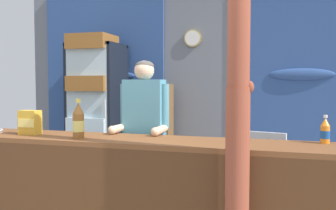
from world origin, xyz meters
TOP-DOWN VIEW (x-y plane):
  - back_wall_curtained at (-0.04, 2.78)m, footprint 5.35×0.22m
  - stall_counter at (0.02, 0.39)m, footprint 4.10×0.56m
  - timber_post at (0.82, 0.13)m, footprint 0.18×0.16m
  - drink_fridge at (-1.35, 2.28)m, footprint 0.68×0.69m
  - bottle_shelf_rack at (-0.58, 2.50)m, footprint 0.48×0.28m
  - plastic_lawn_chair at (0.98, 1.72)m, footprint 0.53×0.53m
  - shopkeeper at (-0.15, 0.95)m, footprint 0.49×0.42m
  - soda_bottle_iced_tea at (-0.53, 0.39)m, footprint 0.10×0.10m
  - soda_bottle_orange_soda at (1.42, 0.70)m, footprint 0.07×0.07m
  - snack_box_choco_powder at (-1.07, 0.47)m, footprint 0.18×0.12m

SIDE VIEW (x-z plane):
  - plastic_lawn_chair at x=0.98m, z-range 0.06..0.92m
  - stall_counter at x=0.02m, z-range 0.12..1.02m
  - bottle_shelf_rack at x=-0.58m, z-range 0.03..1.39m
  - shopkeeper at x=-0.15m, z-range 0.20..1.78m
  - soda_bottle_orange_soda at x=1.42m, z-range 0.89..1.11m
  - snack_box_choco_powder at x=-1.07m, z-range 0.90..1.12m
  - soda_bottle_iced_tea at x=-0.53m, z-range 0.88..1.21m
  - drink_fridge at x=-1.35m, z-range 0.09..2.11m
  - timber_post at x=0.82m, z-range -0.06..2.62m
  - back_wall_curtained at x=-0.04m, z-range 0.04..2.76m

